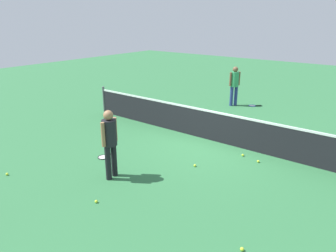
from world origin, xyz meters
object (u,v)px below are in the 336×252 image
(tennis_ball_near_player, at_px, (258,161))
(tennis_ball_stray_left, at_px, (7,174))
(tennis_racket_near_player, at_px, (104,157))
(tennis_ball_midcourt, at_px, (243,155))
(tennis_racket_far_player, at_px, (253,106))
(tennis_ball_baseline, at_px, (195,166))
(player_near_side, at_px, (110,139))
(tennis_ball_by_net, at_px, (96,201))
(player_far_side, at_px, (235,83))
(tennis_ball_stray_right, at_px, (242,249))

(tennis_ball_near_player, height_order, tennis_ball_stray_left, same)
(tennis_ball_stray_left, bearing_deg, tennis_racket_near_player, 63.89)
(tennis_ball_near_player, height_order, tennis_ball_midcourt, same)
(tennis_ball_near_player, distance_m, tennis_ball_midcourt, 0.52)
(tennis_ball_midcourt, distance_m, tennis_ball_stray_left, 6.19)
(tennis_racket_far_player, distance_m, tennis_ball_baseline, 6.68)
(player_near_side, distance_m, tennis_ball_by_net, 1.51)
(tennis_ball_baseline, distance_m, tennis_ball_stray_left, 4.71)
(player_far_side, height_order, tennis_ball_stray_right, player_far_side)
(tennis_racket_near_player, bearing_deg, tennis_ball_near_player, 33.26)
(player_far_side, height_order, tennis_ball_baseline, player_far_side)
(tennis_ball_near_player, bearing_deg, tennis_racket_far_player, 115.17)
(tennis_racket_near_player, xyz_separation_m, tennis_ball_by_net, (1.63, -1.65, 0.02))
(tennis_ball_near_player, xyz_separation_m, tennis_ball_stray_right, (1.16, -3.42, 0.00))
(tennis_ball_baseline, bearing_deg, player_near_side, -126.70)
(player_far_side, xyz_separation_m, tennis_ball_by_net, (1.30, -8.81, -0.98))
(player_near_side, distance_m, tennis_ball_stray_right, 3.81)
(tennis_ball_near_player, xyz_separation_m, tennis_ball_baseline, (-1.21, -1.26, 0.00))
(tennis_racket_far_player, xyz_separation_m, tennis_ball_stray_left, (-2.12, -9.81, 0.02))
(player_near_side, xyz_separation_m, tennis_ball_by_net, (0.58, -0.99, -0.98))
(player_near_side, relative_size, tennis_ball_near_player, 25.76)
(player_far_side, height_order, tennis_ball_by_net, player_far_side)
(player_far_side, bearing_deg, tennis_ball_baseline, -71.81)
(tennis_racket_near_player, relative_size, tennis_ball_midcourt, 8.94)
(tennis_ball_by_net, xyz_separation_m, tennis_ball_midcourt, (1.40, 4.09, 0.00))
(tennis_racket_far_player, relative_size, tennis_ball_by_net, 8.23)
(tennis_ball_stray_right, bearing_deg, tennis_ball_by_net, -169.92)
(tennis_ball_by_net, relative_size, tennis_ball_midcourt, 1.00)
(tennis_ball_near_player, relative_size, tennis_ball_stray_right, 1.00)
(player_far_side, distance_m, tennis_ball_by_net, 8.96)
(tennis_ball_stray_left, bearing_deg, tennis_racket_far_player, 77.81)
(tennis_ball_by_net, distance_m, tennis_ball_stray_left, 2.76)
(player_near_side, relative_size, tennis_ball_stray_left, 25.76)
(tennis_ball_baseline, bearing_deg, tennis_ball_midcourt, 63.20)
(tennis_racket_near_player, bearing_deg, player_far_side, 87.43)
(tennis_ball_stray_left, distance_m, tennis_ball_stray_right, 5.87)
(tennis_ball_stray_left, bearing_deg, tennis_ball_baseline, 43.72)
(tennis_ball_by_net, height_order, tennis_ball_stray_right, same)
(player_far_side, height_order, tennis_ball_stray_left, player_far_side)
(player_far_side, bearing_deg, player_near_side, -84.73)
(player_far_side, height_order, tennis_racket_near_player, player_far_side)
(player_near_side, height_order, tennis_ball_by_net, player_near_side)
(tennis_ball_baseline, relative_size, tennis_ball_stray_left, 1.00)
(player_far_side, distance_m, tennis_ball_midcourt, 5.52)
(player_far_side, xyz_separation_m, tennis_ball_baseline, (2.00, -6.10, -0.98))
(tennis_ball_midcourt, bearing_deg, tennis_racket_near_player, -141.09)
(tennis_racket_near_player, relative_size, tennis_racket_far_player, 1.09)
(tennis_ball_by_net, bearing_deg, player_near_side, 120.54)
(tennis_ball_stray_right, bearing_deg, tennis_ball_midcourt, 115.18)
(tennis_ball_stray_left, bearing_deg, player_near_side, 35.86)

